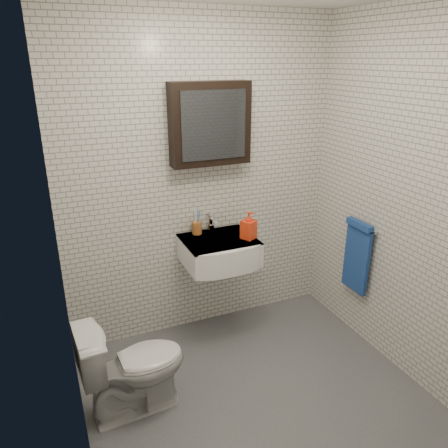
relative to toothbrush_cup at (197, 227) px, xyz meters
name	(u,v)px	position (x,y,z in m)	size (l,w,h in m)	color
ground	(256,395)	(0.07, -0.94, -0.90)	(2.20, 2.00, 0.01)	#52545A
room_shell	(263,189)	(0.07, -0.94, 0.56)	(2.22, 2.02, 2.51)	silver
washbasin	(221,252)	(0.12, -0.21, -0.15)	(0.55, 0.50, 0.20)	white
faucet	(211,224)	(0.12, -0.01, 0.01)	(0.06, 0.20, 0.15)	silver
mirror_cabinet	(210,124)	(0.12, -0.01, 0.80)	(0.60, 0.15, 0.60)	black
towel_rail	(357,253)	(1.11, -0.59, -0.18)	(0.09, 0.30, 0.58)	silver
toothbrush_cup	(197,227)	(0.00, 0.00, 0.00)	(0.10, 0.10, 0.22)	#A15A28
soap_bottle	(249,225)	(0.33, -0.25, 0.05)	(0.10, 0.10, 0.22)	#DC5217
toilet	(133,366)	(-0.71, -0.72, -0.57)	(0.37, 0.66, 0.67)	silver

